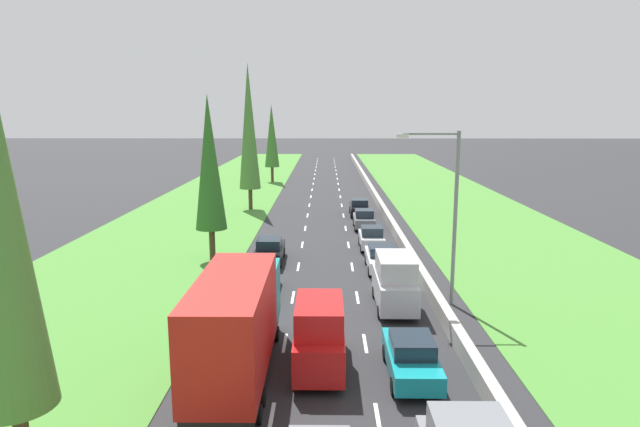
% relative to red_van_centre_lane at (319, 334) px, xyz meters
% --- Properties ---
extents(ground_plane, '(300.00, 300.00, 0.00)m').
position_rel_red_van_centre_lane_xyz_m(ground_plane, '(0.21, 41.35, -1.40)').
color(ground_plane, '#28282B').
rests_on(ground_plane, ground).
extents(grass_verge_left, '(14.00, 140.00, 0.04)m').
position_rel_red_van_centre_lane_xyz_m(grass_verge_left, '(-12.44, 41.35, -1.38)').
color(grass_verge_left, '#478433').
rests_on(grass_verge_left, ground).
extents(grass_verge_right, '(14.00, 140.00, 0.04)m').
position_rel_red_van_centre_lane_xyz_m(grass_verge_right, '(14.56, 41.35, -1.38)').
color(grass_verge_right, '#478433').
rests_on(grass_verge_right, ground).
extents(median_barrier, '(0.44, 120.00, 0.85)m').
position_rel_red_van_centre_lane_xyz_m(median_barrier, '(5.91, 41.35, -0.97)').
color(median_barrier, '#9E9B93').
rests_on(median_barrier, ground).
extents(lane_markings, '(3.64, 116.00, 0.01)m').
position_rel_red_van_centre_lane_xyz_m(lane_markings, '(0.21, 41.35, -1.39)').
color(lane_markings, white).
rests_on(lane_markings, ground).
extents(red_van_centre_lane, '(1.96, 4.90, 2.82)m').
position_rel_red_van_centre_lane_xyz_m(red_van_centre_lane, '(0.00, 0.00, 0.00)').
color(red_van_centre_lane, red).
rests_on(red_van_centre_lane, ground).
extents(teal_sedan_right_lane, '(1.82, 4.50, 1.64)m').
position_rel_red_van_centre_lane_xyz_m(teal_sedan_right_lane, '(3.48, -0.67, -0.59)').
color(teal_sedan_right_lane, teal).
rests_on(teal_sedan_right_lane, ground).
extents(silver_van_right_lane, '(1.96, 4.90, 2.82)m').
position_rel_red_van_centre_lane_xyz_m(silver_van_right_lane, '(3.76, 6.76, 0.00)').
color(silver_van_right_lane, silver).
rests_on(silver_van_right_lane, ground).
extents(white_sedan_right_lane, '(1.82, 4.50, 1.64)m').
position_rel_red_van_centre_lane_xyz_m(white_sedan_right_lane, '(3.75, 13.62, -0.59)').
color(white_sedan_right_lane, white).
rests_on(white_sedan_right_lane, ground).
extents(silver_hatchback_right_lane, '(1.74, 3.90, 1.72)m').
position_rel_red_van_centre_lane_xyz_m(silver_hatchback_right_lane, '(3.59, 19.16, -0.56)').
color(silver_hatchback_right_lane, silver).
rests_on(silver_hatchback_right_lane, ground).
extents(grey_hatchback_right_lane, '(1.74, 3.90, 1.72)m').
position_rel_red_van_centre_lane_xyz_m(grey_hatchback_right_lane, '(3.52, 26.23, -0.56)').
color(grey_hatchback_right_lane, slate).
rests_on(grey_hatchback_right_lane, ground).
extents(red_box_truck_left_lane, '(2.46, 9.40, 4.18)m').
position_rel_red_van_centre_lane_xyz_m(red_box_truck_left_lane, '(-3.05, -0.85, 0.78)').
color(red_box_truck_left_lane, black).
rests_on(red_box_truck_left_lane, ground).
extents(black_sedan_right_lane, '(1.82, 4.50, 1.64)m').
position_rel_red_van_centre_lane_xyz_m(black_sedan_right_lane, '(3.49, 32.43, -0.59)').
color(black_sedan_right_lane, black).
rests_on(black_sedan_right_lane, ground).
extents(green_sedan_left_lane, '(1.82, 4.50, 1.64)m').
position_rel_red_van_centre_lane_xyz_m(green_sedan_left_lane, '(-3.37, 8.86, -0.59)').
color(green_sedan_left_lane, '#237A33').
rests_on(green_sedan_left_lane, ground).
extents(black_sedan_left_lane, '(1.82, 4.50, 1.64)m').
position_rel_red_van_centre_lane_xyz_m(black_sedan_left_lane, '(-3.52, 15.50, -0.59)').
color(black_sedan_left_lane, black).
rests_on(black_sedan_left_lane, ground).
extents(poplar_tree_second, '(2.08, 2.08, 11.11)m').
position_rel_red_van_centre_lane_xyz_m(poplar_tree_second, '(-7.42, 15.85, 5.20)').
color(poplar_tree_second, '#4C3823').
rests_on(poplar_tree_second, ground).
extents(poplar_tree_third, '(2.17, 2.17, 14.73)m').
position_rel_red_van_centre_lane_xyz_m(poplar_tree_third, '(-7.52, 35.65, 7.02)').
color(poplar_tree_third, '#4C3823').
rests_on(poplar_tree_third, ground).
extents(poplar_tree_fourth, '(2.08, 2.08, 11.00)m').
position_rel_red_van_centre_lane_xyz_m(poplar_tree_fourth, '(-7.44, 58.29, 5.15)').
color(poplar_tree_fourth, '#4C3823').
rests_on(poplar_tree_fourth, ground).
extents(street_light_mast, '(3.20, 0.28, 9.00)m').
position_rel_red_van_centre_lane_xyz_m(street_light_mast, '(6.48, 7.37, 3.83)').
color(street_light_mast, gray).
rests_on(street_light_mast, ground).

